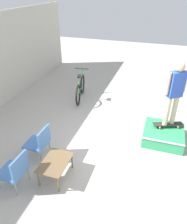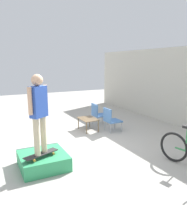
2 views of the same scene
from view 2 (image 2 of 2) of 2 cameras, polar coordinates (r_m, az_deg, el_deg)
The scene contains 8 objects.
ground_plane at distance 6.41m, azimuth -6.54°, elevation -9.43°, with size 24.00×24.00×0.00m, color #B7B2A8.
house_wall_back at distance 8.74m, azimuth 23.05°, elevation 5.74°, with size 12.00×0.06×3.00m.
skate_ramp_box at distance 5.39m, azimuth -13.01°, elevation -12.19°, with size 1.10×1.06×0.36m.
skateboard_on_ramp at distance 5.11m, azimuth -13.50°, elevation -10.62°, with size 0.48×0.83×0.07m.
person_skater at distance 4.80m, azimuth -14.14°, elevation 0.98°, with size 0.38×0.48×1.75m.
coffee_table at distance 7.92m, azimuth -1.42°, elevation -2.11°, with size 0.81×0.56×0.44m.
patio_chair_left at distance 8.61m, azimuth 1.17°, elevation -0.36°, with size 0.53×0.53×0.85m.
patio_chair_right at distance 7.79m, azimuth 4.56°, elevation -1.81°, with size 0.52×0.52×0.85m.
Camera 2 is at (5.59, -2.03, 2.41)m, focal length 35.00 mm.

